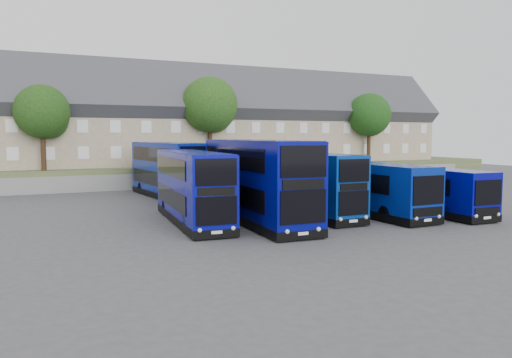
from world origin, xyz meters
The scene contains 15 objects.
ground centered at (0.00, 0.00, 0.00)m, with size 120.00×120.00×0.00m, color #434247.
retaining_wall centered at (0.00, 24.00, 0.75)m, with size 70.00×0.40×1.50m, color slate.
earth_bank centered at (0.00, 34.00, 1.00)m, with size 80.00×20.00×2.00m, color #44512D.
terrace_row centered at (3.00, 30.00, 6.60)m, with size 60.00×10.40×11.20m.
dd_front_left centered at (-6.78, 4.30, 2.04)m, with size 3.29×10.65×4.17m.
dd_front_mid centered at (-3.19, 3.08, 2.37)m, with size 3.46×12.26×4.82m.
dd_front_right centered at (0.89, 3.92, 1.95)m, with size 2.49×10.07×3.98m.
dd_rear_left centered at (-4.88, 16.80, 2.22)m, with size 3.64×11.55×4.52m.
dd_rear_right centered at (2.37, 15.53, 2.21)m, with size 2.79×11.38×4.51m.
coach_east_a centered at (4.68, 3.51, 1.65)m, with size 2.74×12.32×3.36m.
coach_east_b centered at (8.75, 2.01, 1.47)m, with size 2.89×11.09×3.00m.
tree_west centered at (-13.85, 25.10, 7.05)m, with size 4.80×4.80×7.65m.
tree_mid centered at (2.15, 25.60, 8.07)m, with size 5.76×5.76×9.18m.
tree_east centered at (22.15, 25.10, 7.39)m, with size 5.12×5.12×8.16m.
tree_far centered at (28.15, 32.10, 7.73)m, with size 5.44×5.44×8.67m.
Camera 1 is at (-15.72, -23.54, 5.14)m, focal length 35.00 mm.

